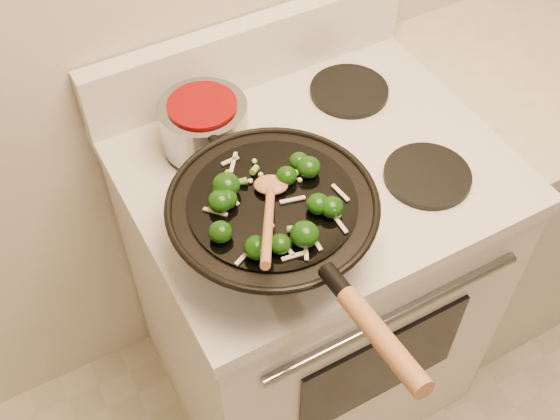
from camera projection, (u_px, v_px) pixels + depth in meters
stove at (307, 281)px, 1.82m from camera, size 0.78×0.67×1.08m
counter_unit at (531, 172)px, 2.09m from camera, size 0.85×0.62×0.91m
wok at (274, 221)px, 1.27m from camera, size 0.38×0.64×0.20m
stirfry at (266, 204)px, 1.21m from camera, size 0.25×0.28×0.04m
wooden_spoon at (270, 206)px, 1.17m from camera, size 0.17×0.26×0.12m
saucepan at (204, 124)px, 1.45m from camera, size 0.18×0.29×0.11m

